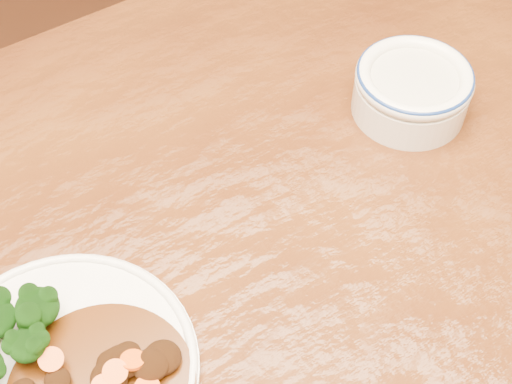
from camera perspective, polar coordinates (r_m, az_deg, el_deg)
dining_table at (r=0.75m, az=-0.74°, el=-10.23°), size 1.54×0.98×0.75m
dinner_plate at (r=0.65m, az=-15.42°, el=-13.78°), size 0.24×0.24×0.02m
dip_bowl at (r=0.82m, az=12.37°, el=8.08°), size 0.13×0.13×0.06m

